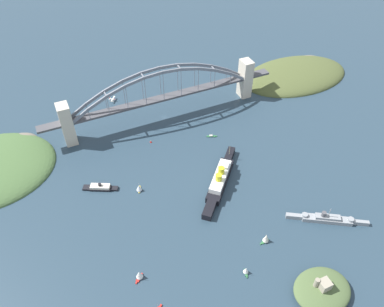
% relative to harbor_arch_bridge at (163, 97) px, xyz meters
% --- Properties ---
extents(ground_plane, '(1400.00, 1400.00, 0.00)m').
position_rel_harbor_arch_bridge_xyz_m(ground_plane, '(-0.00, 0.00, -26.71)').
color(ground_plane, '#283D4C').
extents(harbor_arch_bridge, '(272.61, 16.18, 62.93)m').
position_rel_harbor_arch_bridge_xyz_m(harbor_arch_bridge, '(0.00, 0.00, 0.00)').
color(harbor_arch_bridge, beige).
rests_on(harbor_arch_bridge, ground).
extents(headland_west_shore, '(147.28, 91.09, 22.91)m').
position_rel_harbor_arch_bridge_xyz_m(headland_west_shore, '(-193.07, -11.35, -26.71)').
color(headland_west_shore, '#4C562D').
rests_on(headland_west_shore, ground).
extents(ocean_liner, '(69.36, 74.43, 18.59)m').
position_rel_harbor_arch_bridge_xyz_m(ocean_liner, '(-10.39, 119.97, -21.10)').
color(ocean_liner, black).
rests_on(ocean_liner, ground).
extents(naval_cruiser, '(61.89, 40.08, 16.74)m').
position_rel_harbor_arch_bridge_xyz_m(naval_cruiser, '(-73.86, 197.98, -23.74)').
color(naval_cruiser, gray).
rests_on(naval_cruiser, ground).
extents(harbor_ferry_steamer, '(32.09, 20.10, 6.99)m').
position_rel_harbor_arch_bridge_xyz_m(harbor_ferry_steamer, '(95.58, 79.35, -24.68)').
color(harbor_ferry_steamer, black).
rests_on(harbor_ferry_steamer, ground).
extents(fort_island_mid_harbor, '(44.07, 36.69, 17.13)m').
position_rel_harbor_arch_bridge_xyz_m(fort_island_mid_harbor, '(-27.25, 249.77, -21.83)').
color(fort_island_mid_harbor, '#4C6038').
rests_on(fort_island_mid_harbor, ground).
extents(seaplane_taxiing_near_bridge, '(9.27, 10.46, 5.03)m').
position_rel_harbor_arch_bridge_xyz_m(seaplane_taxiing_near_bridge, '(45.33, -55.23, -24.50)').
color(seaplane_taxiing_near_bridge, '#B7B7B2').
rests_on(seaplane_taxiing_near_bridge, ground).
extents(small_boat_0, '(5.16, 7.62, 7.76)m').
position_rel_harbor_arch_bridge_xyz_m(small_boat_0, '(15.25, 212.14, -23.06)').
color(small_boat_0, '#2D6B3D').
rests_on(small_boat_0, ground).
extents(small_boat_1, '(9.32, 5.89, 10.53)m').
position_rel_harbor_arch_bridge_xyz_m(small_boat_1, '(-14.38, 193.94, -21.82)').
color(small_boat_1, '#2D6B3D').
rests_on(small_boat_1, ground).
extents(small_boat_2, '(11.21, 6.02, 2.02)m').
position_rel_harbor_arch_bridge_xyz_m(small_boat_2, '(-34.17, 54.84, -26.00)').
color(small_boat_2, '#2D6B3D').
rests_on(small_boat_2, ground).
extents(small_boat_3, '(8.73, 8.14, 9.52)m').
position_rel_harbor_arch_bridge_xyz_m(small_boat_3, '(91.36, 181.80, -22.29)').
color(small_boat_3, '#B2231E').
rests_on(small_boat_3, ground).
extents(small_boat_4, '(6.78, 9.04, 8.43)m').
position_rel_harbor_arch_bridge_xyz_m(small_boat_4, '(62.77, 96.77, -22.80)').
color(small_boat_4, gold).
rests_on(small_boat_4, ground).
extents(channel_marker_buoy, '(2.20, 2.20, 2.75)m').
position_rel_harbor_arch_bridge_xyz_m(channel_marker_buoy, '(29.25, 36.28, -25.59)').
color(channel_marker_buoy, red).
rests_on(channel_marker_buoy, ground).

